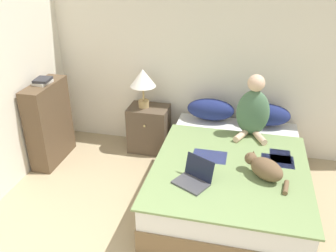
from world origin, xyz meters
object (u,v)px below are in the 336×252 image
(person_sitting, at_px, (253,110))
(bookshelf, at_px, (49,123))
(pillow_near, at_px, (211,109))
(nightstand, at_px, (149,128))
(book_stack_top, at_px, (43,81))
(table_lamp, at_px, (143,80))
(bed, at_px, (230,178))
(laptop_open, at_px, (194,178))
(pillow_far, at_px, (266,115))
(cat_tabby, at_px, (265,168))

(person_sitting, height_order, bookshelf, person_sitting)
(pillow_near, bearing_deg, nightstand, -177.25)
(bookshelf, relative_size, book_stack_top, 4.54)
(pillow_near, relative_size, book_stack_top, 2.59)
(book_stack_top, bearing_deg, table_lamp, 26.04)
(bed, distance_m, book_stack_top, 2.33)
(bed, relative_size, table_lamp, 4.04)
(laptop_open, bearing_deg, bookshelf, -174.44)
(pillow_far, xyz_separation_m, person_sitting, (-0.15, -0.28, 0.16))
(pillow_far, relative_size, laptop_open, 1.50)
(pillow_near, distance_m, cat_tabby, 1.27)
(bed, distance_m, table_lamp, 1.57)
(pillow_far, relative_size, cat_tabby, 1.39)
(bed, bearing_deg, pillow_near, 111.16)
(pillow_near, bearing_deg, bed, -68.84)
(table_lamp, height_order, bookshelf, table_lamp)
(pillow_far, bearing_deg, nightstand, -178.50)
(pillow_far, height_order, cat_tabby, pillow_far)
(book_stack_top, bearing_deg, pillow_near, 16.21)
(pillow_near, xyz_separation_m, pillow_far, (0.64, 0.00, 0.00))
(book_stack_top, bearing_deg, person_sitting, 6.29)
(pillow_near, bearing_deg, table_lamp, -177.43)
(bookshelf, bearing_deg, table_lamp, 26.21)
(table_lamp, xyz_separation_m, bookshelf, (-1.03, -0.51, -0.45))
(cat_tabby, height_order, nightstand, cat_tabby)
(nightstand, bearing_deg, cat_tabby, -37.40)
(table_lamp, xyz_separation_m, book_stack_top, (-1.03, -0.50, 0.07))
(pillow_near, relative_size, nightstand, 0.96)
(bookshelf, bearing_deg, person_sitting, 6.39)
(nightstand, bearing_deg, pillow_near, 2.75)
(pillow_far, bearing_deg, pillow_near, 180.00)
(table_lamp, distance_m, book_stack_top, 1.15)
(person_sitting, distance_m, laptop_open, 1.17)
(cat_tabby, relative_size, bookshelf, 0.41)
(person_sitting, xyz_separation_m, cat_tabby, (0.14, -0.82, -0.20))
(pillow_near, distance_m, book_stack_top, 1.97)
(person_sitting, distance_m, cat_tabby, 0.86)
(cat_tabby, distance_m, book_stack_top, 2.59)
(cat_tabby, distance_m, nightstand, 1.79)
(laptop_open, distance_m, nightstand, 1.53)
(cat_tabby, bearing_deg, book_stack_top, 25.15)
(book_stack_top, bearing_deg, bed, -7.66)
(cat_tabby, xyz_separation_m, book_stack_top, (-2.49, 0.57, 0.43))
(pillow_near, xyz_separation_m, person_sitting, (0.49, -0.28, 0.16))
(person_sitting, height_order, laptop_open, person_sitting)
(bed, distance_m, laptop_open, 0.65)
(bed, height_order, table_lamp, table_lamp)
(pillow_near, xyz_separation_m, laptop_open, (0.02, -1.33, -0.08))
(cat_tabby, relative_size, laptop_open, 1.08)
(person_sitting, distance_m, nightstand, 1.37)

